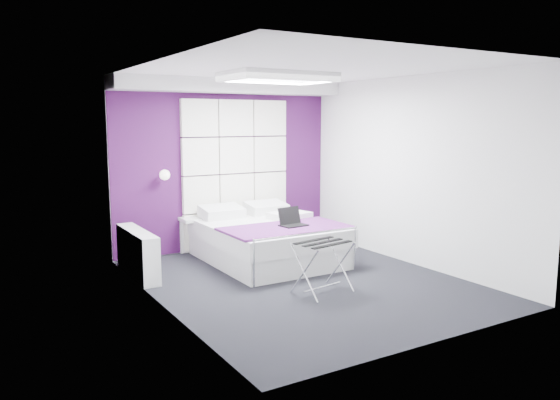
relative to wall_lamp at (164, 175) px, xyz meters
name	(u,v)px	position (x,y,z in m)	size (l,w,h in m)	color
floor	(303,281)	(1.05, -2.06, -1.22)	(4.40, 4.40, 0.00)	black
ceiling	(304,69)	(1.05, -2.06, 1.38)	(4.40, 4.40, 0.00)	white
wall_back	(226,165)	(1.05, 0.14, 0.08)	(3.60, 3.60, 0.00)	white
wall_left	(160,187)	(-0.75, -2.06, 0.08)	(4.40, 4.40, 0.00)	white
wall_right	(412,171)	(2.85, -2.06, 0.08)	(4.40, 4.40, 0.00)	white
accent_wall	(226,165)	(1.05, 0.13, 0.08)	(3.58, 0.02, 2.58)	#3C0E40
soffit	(232,86)	(1.05, -0.11, 1.28)	(3.58, 0.50, 0.20)	silver
headboard	(236,174)	(1.20, 0.08, -0.05)	(1.80, 0.08, 2.30)	white
skylight	(278,76)	(1.05, -1.46, 1.33)	(1.36, 0.86, 0.12)	white
wall_lamp	(164,175)	(0.00, 0.00, 0.00)	(0.15, 0.15, 0.15)	white
radiator	(138,253)	(-0.64, -0.76, -0.92)	(0.22, 1.20, 0.60)	silver
bed	(267,240)	(1.17, -0.94, -0.92)	(1.70, 2.05, 0.72)	silver
nightstand	(196,219)	(0.46, -0.04, -0.69)	(0.44, 0.34, 0.05)	silver
luggage_rack	(322,267)	(1.01, -2.55, -0.92)	(0.61, 0.45, 0.60)	silver
laptop	(292,221)	(1.30, -1.40, -0.58)	(0.35, 0.25, 0.25)	black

